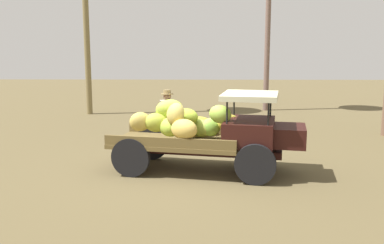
# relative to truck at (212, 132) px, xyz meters

# --- Properties ---
(ground_plane) EXTENTS (60.00, 60.00, 0.00)m
(ground_plane) POSITION_rel_truck_xyz_m (-0.33, 0.02, -0.96)
(ground_plane) COLOR brown
(truck) EXTENTS (4.64, 2.44, 1.89)m
(truck) POSITION_rel_truck_xyz_m (0.00, 0.00, 0.00)
(truck) COLOR black
(truck) RESTS_ON ground
(farmer) EXTENTS (0.52, 0.48, 1.77)m
(farmer) POSITION_rel_truck_xyz_m (-1.18, 1.81, 0.05)
(farmer) COLOR #333A41
(farmer) RESTS_ON ground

